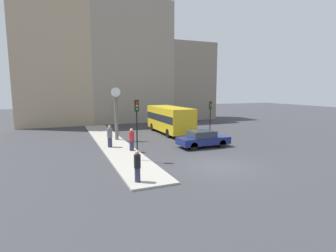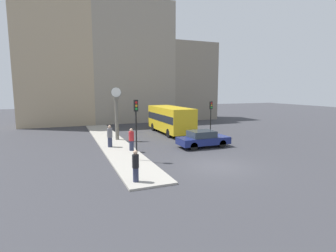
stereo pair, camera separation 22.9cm
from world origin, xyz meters
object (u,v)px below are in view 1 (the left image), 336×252
Objects in this scene: pedestrian_grey_jacket at (110,136)px; pedestrian_red_top at (132,140)px; sedan_car at (203,139)px; bus_distant at (170,118)px; street_clock at (116,114)px; pedestrian_black_jacket at (137,166)px; traffic_light_near at (137,118)px; traffic_light_far at (210,112)px.

pedestrian_red_top is at bearing -54.97° from pedestrian_grey_jacket.
bus_distant is at bearing 88.71° from sedan_car.
street_clock is (-6.31, -2.06, 0.89)m from bus_distant.
traffic_light_near is at bearing 74.08° from pedestrian_black_jacket.
sedan_car is 2.60× the size of pedestrian_black_jacket.
pedestrian_grey_jacket is at bearing 101.53° from traffic_light_near.
pedestrian_red_top is at bearing 82.68° from traffic_light_near.
pedestrian_grey_jacket is (-1.18, -2.98, -1.54)m from street_clock.
street_clock is 5.13m from pedestrian_red_top.
bus_distant is at bearing 122.12° from traffic_light_far.
street_clock is at bearing 68.30° from pedestrian_grey_jacket.
street_clock is at bearing 83.37° from pedestrian_black_jacket.
sedan_car is at bearing 19.54° from traffic_light_near.
traffic_light_far reaches higher than pedestrian_grey_jacket.
pedestrian_grey_jacket reaches higher than pedestrian_black_jacket.
pedestrian_grey_jacket is 2.32m from pedestrian_red_top.
sedan_car is 0.56× the size of bus_distant.
pedestrian_grey_jacket is at bearing -174.98° from traffic_light_far.
street_clock reaches higher than bus_distant.
bus_distant is 9.05m from pedestrian_grey_jacket.
pedestrian_grey_jacket is (-7.33, 2.49, 0.29)m from sedan_car.
traffic_light_far is at bearing 17.65° from pedestrian_red_top.
bus_distant reaches higher than pedestrian_black_jacket.
bus_distant is (0.17, 7.53, 0.94)m from sedan_car.
pedestrian_black_jacket is (-7.51, -6.28, 0.24)m from sedan_car.
street_clock is at bearing 88.40° from traffic_light_near.
traffic_light_near is at bearing -78.47° from pedestrian_grey_jacket.
traffic_light_near reaches higher than pedestrian_black_jacket.
traffic_light_near is (-6.53, -9.79, 1.35)m from bus_distant.
bus_distant is 1.92× the size of traffic_light_near.
traffic_light_far is (9.13, 5.63, -0.38)m from traffic_light_near.
pedestrian_black_jacket is at bearing -140.07° from sedan_car.
traffic_light_far is 9.16m from street_clock.
traffic_light_far is 2.02× the size of pedestrian_grey_jacket.
bus_distant is 6.70m from street_clock.
pedestrian_black_jacket is (-7.68, -13.81, -0.70)m from bus_distant.
sedan_car is at bearing -91.29° from bus_distant.
pedestrian_black_jacket is (-1.36, -11.75, -1.60)m from street_clock.
bus_distant is 4.47× the size of pedestrian_red_top.
pedestrian_red_top is (1.33, -1.90, -0.03)m from pedestrian_grey_jacket.
bus_distant reaches higher than pedestrian_grey_jacket.
street_clock is (-8.92, 2.09, -0.08)m from traffic_light_far.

